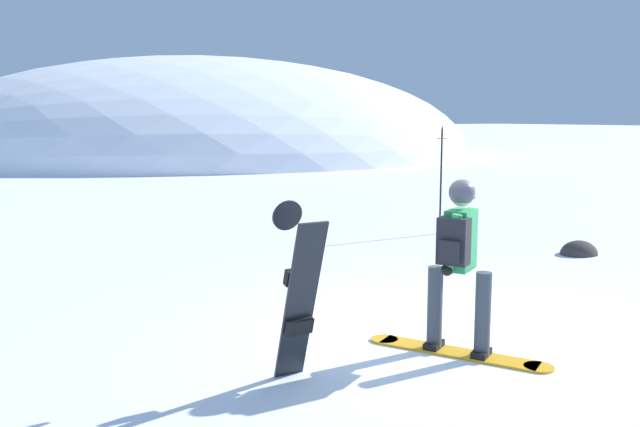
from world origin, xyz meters
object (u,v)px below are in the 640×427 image
snowboarder_main (459,262)px  rock_dark (579,254)px  spare_snowboard (298,292)px  piste_marker_near (441,173)px

snowboarder_main → rock_dark: bearing=27.8°
spare_snowboard → snowboarder_main: bearing=-6.2°
snowboarder_main → rock_dark: (5.05, 2.67, -0.92)m
snowboarder_main → piste_marker_near: 6.95m
spare_snowboard → piste_marker_near: piste_marker_near is taller
snowboarder_main → spare_snowboard: snowboarder_main is taller
piste_marker_near → rock_dark: 3.08m
snowboarder_main → piste_marker_near: size_ratio=0.80×
piste_marker_near → spare_snowboard: bearing=-138.9°
piste_marker_near → rock_dark: size_ratio=3.20×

